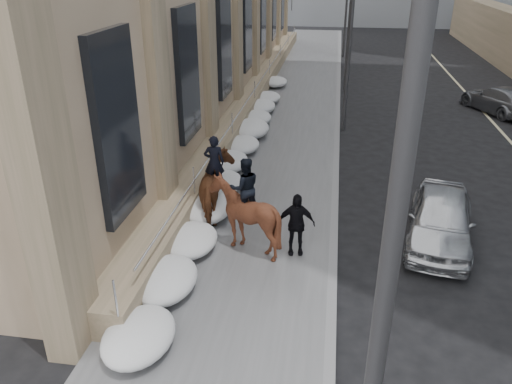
% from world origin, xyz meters
% --- Properties ---
extents(ground, '(140.00, 140.00, 0.00)m').
position_xyz_m(ground, '(0.00, 0.00, 0.00)').
color(ground, black).
rests_on(ground, ground).
extents(sidewalk, '(5.00, 80.00, 0.12)m').
position_xyz_m(sidewalk, '(0.00, 10.00, 0.06)').
color(sidewalk, '#505053').
rests_on(sidewalk, ground).
extents(curb, '(0.24, 80.00, 0.12)m').
position_xyz_m(curb, '(2.62, 10.00, 0.06)').
color(curb, slate).
rests_on(curb, ground).
extents(streetlight_near, '(1.71, 0.24, 8.00)m').
position_xyz_m(streetlight_near, '(2.74, -6.00, 4.58)').
color(streetlight_near, '#2D2D30').
rests_on(streetlight_near, ground).
extents(streetlight_mid, '(1.71, 0.24, 8.00)m').
position_xyz_m(streetlight_mid, '(2.74, 14.00, 4.58)').
color(streetlight_mid, '#2D2D30').
rests_on(streetlight_mid, ground).
extents(traffic_signal, '(4.10, 0.22, 6.00)m').
position_xyz_m(traffic_signal, '(2.07, 22.00, 4.00)').
color(traffic_signal, '#2D2D30').
rests_on(traffic_signal, ground).
extents(snow_bank, '(1.70, 18.10, 0.76)m').
position_xyz_m(snow_bank, '(-1.42, 8.11, 0.47)').
color(snow_bank, silver).
rests_on(snow_bank, sidewalk).
extents(mounted_horse_left, '(1.47, 2.51, 2.66)m').
position_xyz_m(mounted_horse_left, '(-1.07, 4.06, 1.18)').
color(mounted_horse_left, '#512C18').
rests_on(mounted_horse_left, sidewalk).
extents(mounted_horse_right, '(2.29, 2.41, 2.71)m').
position_xyz_m(mounted_horse_right, '(0.10, 2.32, 1.27)').
color(mounted_horse_right, '#401F12').
rests_on(mounted_horse_right, sidewalk).
extents(pedestrian, '(1.11, 0.59, 1.81)m').
position_xyz_m(pedestrian, '(1.54, 2.30, 1.02)').
color(pedestrian, black).
rests_on(pedestrian, sidewalk).
extents(car_silver, '(2.63, 4.74, 1.53)m').
position_xyz_m(car_silver, '(5.66, 3.74, 0.76)').
color(car_silver, '#B6B9BF').
rests_on(car_silver, ground).
extents(car_grey, '(3.79, 5.28, 1.42)m').
position_xyz_m(car_grey, '(11.20, 18.37, 0.71)').
color(car_grey, slate).
rests_on(car_grey, ground).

